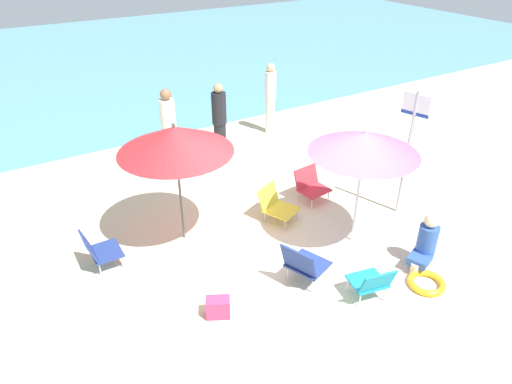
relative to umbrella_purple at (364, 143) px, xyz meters
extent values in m
plane|color=beige|center=(-0.93, 0.17, -1.74)|extent=(40.00, 40.00, 0.00)
cube|color=#5693A3|center=(-0.93, 13.51, -1.74)|extent=(40.00, 16.00, 0.01)
cylinder|color=silver|center=(0.00, 0.00, -0.79)|extent=(0.04, 0.04, 1.91)
cone|color=#8E56C6|center=(0.00, 0.00, 0.00)|extent=(1.64, 1.64, 0.33)
sphere|color=silver|center=(0.00, 0.00, 0.20)|extent=(0.06, 0.06, 0.06)
cylinder|color=#4C4C51|center=(-2.32, 1.48, -0.76)|extent=(0.04, 0.04, 1.96)
cone|color=red|center=(-2.32, 1.48, 0.02)|extent=(1.73, 1.73, 0.40)
sphere|color=#4C4C51|center=(-2.32, 1.48, 0.25)|extent=(0.06, 0.06, 0.06)
cube|color=teal|center=(-0.71, -1.09, -1.48)|extent=(0.55, 0.51, 0.03)
cube|color=teal|center=(-0.75, -1.31, -1.30)|extent=(0.50, 0.23, 0.34)
cylinder|color=silver|center=(-0.86, -0.88, -1.62)|extent=(0.02, 0.02, 0.25)
cylinder|color=silver|center=(-0.49, -0.96, -1.62)|extent=(0.02, 0.02, 0.25)
cylinder|color=silver|center=(-0.93, -1.21, -1.62)|extent=(0.02, 0.02, 0.25)
cylinder|color=silver|center=(-0.56, -1.29, -1.62)|extent=(0.02, 0.02, 0.25)
cube|color=gold|center=(-0.69, 1.06, -1.51)|extent=(0.65, 0.66, 0.03)
cube|color=gold|center=(-0.80, 1.31, -1.33)|extent=(0.50, 0.33, 0.37)
cylinder|color=silver|center=(-0.43, 0.95, -1.64)|extent=(0.02, 0.02, 0.21)
cylinder|color=silver|center=(-0.78, 0.79, -1.64)|extent=(0.02, 0.02, 0.21)
cylinder|color=silver|center=(-0.60, 1.33, -1.64)|extent=(0.02, 0.02, 0.21)
cylinder|color=silver|center=(-0.95, 1.17, -1.64)|extent=(0.02, 0.02, 0.21)
cube|color=navy|center=(-3.59, 1.44, -1.50)|extent=(0.43, 0.51, 0.03)
cube|color=navy|center=(-3.81, 1.44, -1.32)|extent=(0.14, 0.51, 0.35)
cylinder|color=silver|center=(-3.42, 1.65, -1.63)|extent=(0.02, 0.02, 0.22)
cylinder|color=silver|center=(-3.42, 1.24, -1.63)|extent=(0.02, 0.02, 0.22)
cylinder|color=silver|center=(-3.76, 1.65, -1.63)|extent=(0.02, 0.02, 0.22)
cylinder|color=silver|center=(-3.76, 1.24, -1.63)|extent=(0.02, 0.02, 0.22)
cube|color=navy|center=(-1.20, -0.39, -1.47)|extent=(0.65, 0.67, 0.03)
cube|color=navy|center=(-1.44, -0.48, -1.25)|extent=(0.34, 0.56, 0.43)
cylinder|color=silver|center=(-1.09, -0.12, -1.61)|extent=(0.02, 0.02, 0.26)
cylinder|color=silver|center=(-0.94, -0.52, -1.61)|extent=(0.02, 0.02, 0.26)
cylinder|color=silver|center=(-1.46, -0.26, -1.61)|extent=(0.02, 0.02, 0.26)
cylinder|color=silver|center=(-1.31, -0.66, -1.61)|extent=(0.02, 0.02, 0.26)
cube|color=red|center=(0.18, 1.28, -1.50)|extent=(0.57, 0.49, 0.03)
cube|color=red|center=(0.15, 1.50, -1.31)|extent=(0.54, 0.20, 0.36)
cylinder|color=silver|center=(0.41, 1.13, -1.63)|extent=(0.02, 0.02, 0.23)
cylinder|color=silver|center=(-0.01, 1.08, -1.63)|extent=(0.02, 0.02, 0.23)
cylinder|color=silver|center=(0.37, 1.47, -1.63)|extent=(0.02, 0.02, 0.23)
cylinder|color=silver|center=(-0.05, 1.42, -1.63)|extent=(0.02, 0.02, 0.23)
cylinder|color=silver|center=(-1.59, 3.76, -1.30)|extent=(0.25, 0.25, 0.89)
cylinder|color=silver|center=(-1.59, 3.76, -0.53)|extent=(0.30, 0.30, 0.66)
sphere|color=#896042|center=(-1.59, 3.76, -0.09)|extent=(0.22, 0.22, 0.22)
cylinder|color=silver|center=(1.24, 4.45, -1.32)|extent=(0.23, 0.23, 0.84)
cylinder|color=silver|center=(1.24, 4.45, -0.57)|extent=(0.27, 0.27, 0.66)
sphere|color=#DBAD84|center=(1.24, 4.45, -0.14)|extent=(0.20, 0.20, 0.20)
cube|color=#2D519E|center=(0.36, -1.07, -1.54)|extent=(0.44, 0.40, 0.12)
cylinder|color=beige|center=(0.21, -1.13, -1.64)|extent=(0.12, 0.12, 0.20)
cylinder|color=#2D519E|center=(0.52, -1.01, -1.30)|extent=(0.29, 0.29, 0.48)
sphere|color=beige|center=(0.52, -1.01, -0.96)|extent=(0.21, 0.21, 0.21)
cylinder|color=black|center=(-0.49, 3.71, -1.31)|extent=(0.26, 0.26, 0.85)
cylinder|color=black|center=(-0.49, 3.71, -0.56)|extent=(0.30, 0.30, 0.65)
sphere|color=tan|center=(-0.49, 3.71, -0.14)|extent=(0.19, 0.19, 0.19)
cylinder|color=#ADADB2|center=(1.28, 0.25, -0.63)|extent=(0.06, 0.06, 2.22)
cube|color=white|center=(1.28, 0.25, 0.26)|extent=(0.16, 0.45, 0.35)
cube|color=navy|center=(1.28, 0.25, 0.11)|extent=(0.16, 0.45, 0.06)
torus|color=yellow|center=(0.18, -1.38, -1.69)|extent=(0.54, 0.54, 0.09)
cube|color=#DB3866|center=(-2.63, -0.37, -1.60)|extent=(0.37, 0.32, 0.28)
camera|label=1|loc=(-4.48, -4.41, 2.78)|focal=32.31mm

